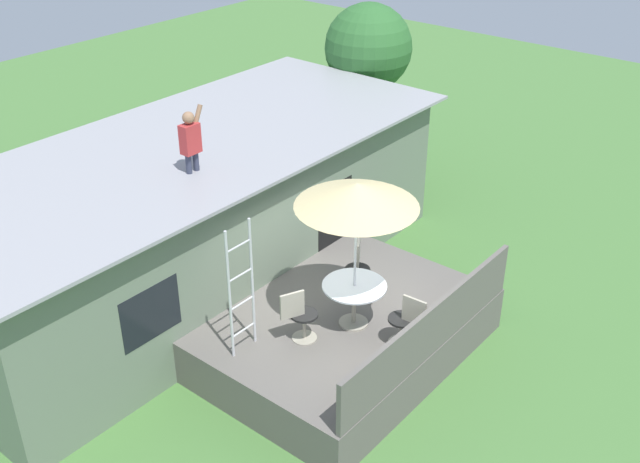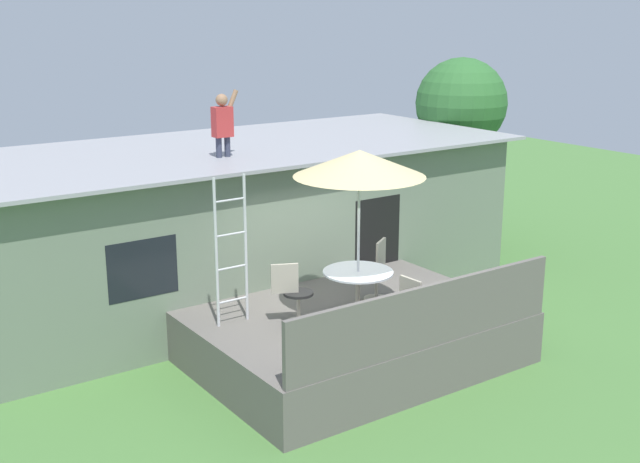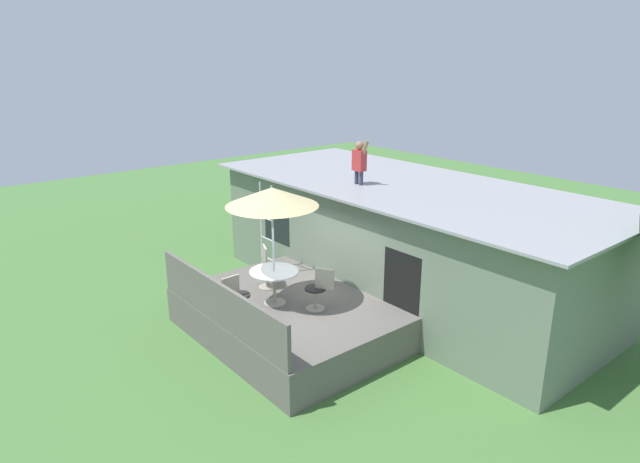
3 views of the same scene
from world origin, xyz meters
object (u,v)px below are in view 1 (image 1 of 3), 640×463
Objects in this scene: patio_chair_right at (358,268)px; patio_table at (354,293)px; patio_chair_near at (406,321)px; step_ladder at (241,289)px; person_figure at (191,137)px; backyard_tree at (368,49)px; patio_umbrella at (357,195)px; patio_chair_left at (300,316)px.

patio_table is at bearing 0.00° from patio_chair_right.
patio_table is 0.97m from patio_chair_near.
step_ladder is (-1.60, 0.92, 0.51)m from patio_table.
patio_chair_right is at bearing -59.94° from person_figure.
patio_chair_right is at bearing -8.93° from step_ladder.
patio_table is 0.94× the size of person_figure.
backyard_tree reaches higher than step_ladder.
backyard_tree reaches higher than patio_umbrella.
patio_chair_near is (-0.77, -1.50, 0.00)m from patio_chair_right.
patio_umbrella is at bearing 0.00° from patio_chair_right.
patio_table is 1.76m from patio_umbrella.
backyard_tree reaches higher than person_figure.
step_ladder is 1.10m from patio_chair_left.
patio_chair_near reaches higher than patio_table.
person_figure reaches higher than step_ladder.
backyard_tree is at bearing 23.78° from step_ladder.
patio_chair_right reaches higher than patio_table.
patio_chair_right is 6.99m from backyard_tree.
patio_chair_left is at bearing -36.45° from step_ladder.
patio_chair_near is at bearing -80.83° from person_figure.
patio_umbrella reaches higher than patio_table.
patio_umbrella is at bearing -78.93° from person_figure.
step_ladder is 0.52× the size of backyard_tree.
patio_chair_right is at bearing -144.89° from backyard_tree.
backyard_tree is at bearing -52.63° from patio_chair_near.
patio_umbrella is 2.12m from patio_chair_left.
person_figure is (-0.58, 2.96, 2.09)m from patio_table.
backyard_tree is (6.33, 4.41, 0.01)m from patio_umbrella.
person_figure is at bearing 5.93° from patio_chair_near.
patio_chair_left and patio_chair_right have the same top height.
backyard_tree reaches higher than patio_table.
person_figure is at bearing 63.45° from step_ladder.
backyard_tree reaches higher than patio_chair_near.
step_ladder is 1.98× the size of person_figure.
patio_table is 0.99m from patio_chair_right.
step_ladder is at bearing 150.03° from patio_umbrella.
patio_table is 1.13× the size of patio_chair_right.
patio_chair_left is (-0.30, -2.57, -2.22)m from person_figure.
patio_chair_right is (0.82, 0.54, -0.13)m from patio_table.
patio_umbrella reaches higher than step_ladder.
patio_chair_left is at bearing -96.69° from person_figure.
patio_chair_left is at bearing -150.84° from backyard_tree.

